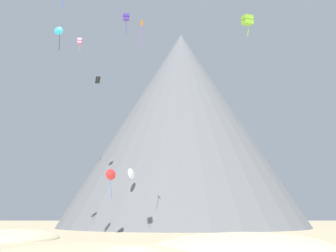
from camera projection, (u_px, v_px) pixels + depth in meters
dune_foreground_left at (9, 240)px, 54.38m from camera, size 13.97×19.52×2.84m
dune_midground at (243, 252)px, 36.40m from camera, size 24.89×23.61×3.54m
bush_mid_center at (8, 252)px, 32.65m from camera, size 3.32×3.32×0.66m
bush_far_left at (212, 245)px, 39.66m from camera, size 2.21×2.21×0.79m
bush_near_right at (214, 241)px, 45.78m from camera, size 3.22×3.22×0.75m
bush_low_patch at (281, 240)px, 47.27m from camera, size 3.50×3.50×0.92m
rock_massif at (181, 133)px, 112.49m from camera, size 93.92×93.92×56.05m
kite_indigo_high at (126, 17)px, 60.37m from camera, size 1.02×1.08×3.44m
kite_pink_high at (79, 41)px, 90.27m from camera, size 1.10×1.16×3.01m
kite_orange_high at (140, 28)px, 65.26m from camera, size 0.58×0.77×4.63m
kite_white_low at (131, 173)px, 82.72m from camera, size 1.68×2.25×2.26m
kite_red_low at (110, 175)px, 71.55m from camera, size 1.93×1.50×5.29m
kite_cyan_high at (58, 31)px, 66.89m from camera, size 1.44×0.48×4.33m
kite_lime_high at (247, 20)px, 53.01m from camera, size 1.56×1.61×3.03m
kite_black_high at (97, 80)px, 84.94m from camera, size 1.26×0.52×1.70m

